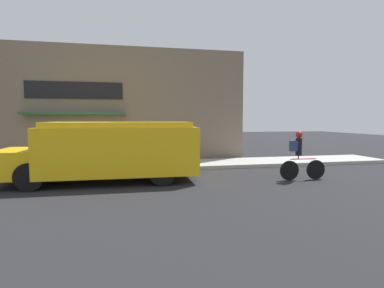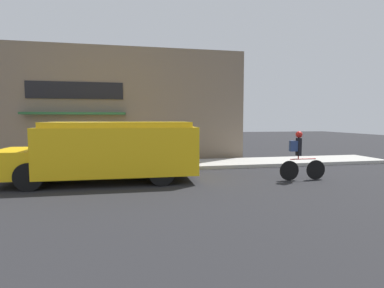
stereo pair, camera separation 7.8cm
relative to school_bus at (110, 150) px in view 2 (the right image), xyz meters
The scene contains 6 objects.
ground_plane 2.36m from the school_bus, 128.50° to the left, with size 70.00×70.00×0.00m, color #232326.
sidewalk 3.22m from the school_bus, 115.31° to the left, with size 28.00×2.25×0.15m.
storefront 4.75m from the school_bus, 107.32° to the left, with size 15.25×0.85×5.47m.
school_bus is the anchor object (origin of this frame).
cyclist 6.45m from the school_bus, ahead, with size 1.67×0.23×1.69m.
trash_bin 3.79m from the school_bus, 132.49° to the left, with size 0.49×0.49×0.95m.
Camera 2 is at (2.03, -11.91, 2.09)m, focal length 28.00 mm.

